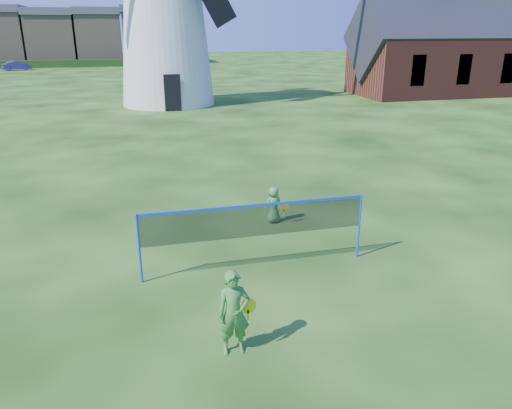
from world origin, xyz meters
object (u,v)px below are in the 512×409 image
object	(u,v)px
windmill	(163,2)
chapel	(440,52)
badminton_net	(255,222)
player_girl	(234,313)
player_boy	(274,205)
car_right	(17,66)

from	to	relation	value
windmill	chapel	size ratio (longest dim) A/B	1.41
badminton_net	player_girl	bearing A→B (deg)	-110.92
windmill	player_girl	xyz separation A→B (m)	(-1.39, -28.98, -6.03)
windmill	player_boy	size ratio (longest dim) A/B	19.27
car_right	windmill	bearing A→B (deg)	-169.59
windmill	badminton_net	size ratio (longest dim) A/B	3.90
windmill	car_right	world-z (taller)	windmill
car_right	player_boy	bearing A→B (deg)	-178.16
chapel	car_right	bearing A→B (deg)	137.64
player_boy	player_girl	bearing A→B (deg)	54.97
player_girl	badminton_net	bearing A→B (deg)	70.29
player_boy	car_right	size ratio (longest dim) A/B	0.29
windmill	player_boy	distance (m)	24.39
player_boy	car_right	xyz separation A→B (m)	(-17.47, 59.01, 0.06)
windmill	chapel	world-z (taller)	windmill
player_boy	car_right	distance (m)	61.54
badminton_net	player_boy	size ratio (longest dim) A/B	4.94
chapel	car_right	xyz separation A→B (m)	(-38.45, 35.06, -2.76)
windmill	player_girl	bearing A→B (deg)	-92.74
player_girl	windmill	bearing A→B (deg)	88.48
badminton_net	player_girl	size ratio (longest dim) A/B	3.41
car_right	badminton_net	bearing A→B (deg)	-179.86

